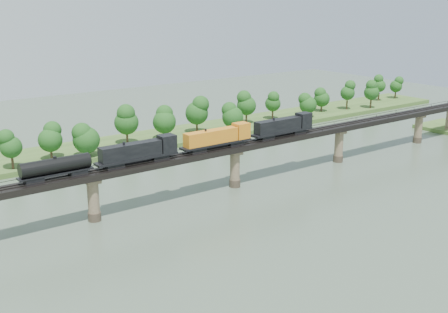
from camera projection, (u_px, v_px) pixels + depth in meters
ground at (315, 221)px, 126.83m from camera, size 400.00×400.00×0.00m
far_bank at (138, 142)px, 192.54m from camera, size 300.00×24.00×1.60m
bridge at (235, 167)px, 148.60m from camera, size 236.00×30.00×11.50m
bridge_superstructure at (235, 144)px, 146.87m from camera, size 220.00×4.90×0.75m
far_treeline at (121, 125)px, 182.20m from camera, size 289.06×17.54×13.60m
freight_train at (192, 143)px, 138.60m from camera, size 82.72×3.22×5.69m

